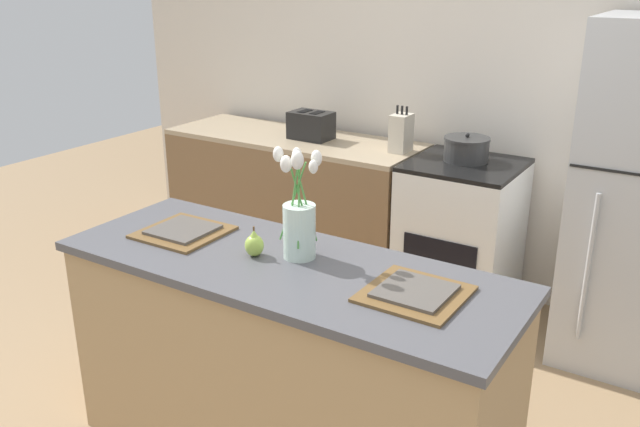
{
  "coord_description": "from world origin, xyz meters",
  "views": [
    {
      "loc": [
        1.36,
        -1.89,
        1.94
      ],
      "look_at": [
        0.0,
        0.25,
        1.01
      ],
      "focal_mm": 38.0,
      "sensor_mm": 36.0,
      "label": 1
    }
  ],
  "objects_px": {
    "plate_setting_right": "(415,293)",
    "knife_block": "(401,133)",
    "toaster": "(311,125)",
    "pear_figurine": "(254,244)",
    "flower_vase": "(299,220)",
    "cooking_pot": "(466,149)",
    "plate_setting_left": "(183,231)",
    "stove_range": "(460,239)"
  },
  "relations": [
    {
      "from": "flower_vase",
      "to": "plate_setting_left",
      "type": "xyz_separation_m",
      "value": [
        -0.54,
        -0.06,
        -0.14
      ]
    },
    {
      "from": "plate_setting_right",
      "to": "cooking_pot",
      "type": "distance_m",
      "value": 1.68
    },
    {
      "from": "plate_setting_right",
      "to": "toaster",
      "type": "distance_m",
      "value": 2.16
    },
    {
      "from": "flower_vase",
      "to": "cooking_pot",
      "type": "relative_size",
      "value": 1.72
    },
    {
      "from": "knife_block",
      "to": "pear_figurine",
      "type": "bearing_deg",
      "value": -83.75
    },
    {
      "from": "plate_setting_right",
      "to": "knife_block",
      "type": "bearing_deg",
      "value": 117.57
    },
    {
      "from": "toaster",
      "to": "knife_block",
      "type": "distance_m",
      "value": 0.62
    },
    {
      "from": "flower_vase",
      "to": "cooking_pot",
      "type": "bearing_deg",
      "value": 87.53
    },
    {
      "from": "plate_setting_right",
      "to": "toaster",
      "type": "relative_size",
      "value": 1.18
    },
    {
      "from": "pear_figurine",
      "to": "flower_vase",
      "type": "bearing_deg",
      "value": 28.22
    },
    {
      "from": "stove_range",
      "to": "pear_figurine",
      "type": "height_order",
      "value": "pear_figurine"
    },
    {
      "from": "plate_setting_left",
      "to": "flower_vase",
      "type": "bearing_deg",
      "value": 6.16
    },
    {
      "from": "toaster",
      "to": "cooking_pot",
      "type": "bearing_deg",
      "value": 1.66
    },
    {
      "from": "knife_block",
      "to": "plate_setting_left",
      "type": "bearing_deg",
      "value": -97.53
    },
    {
      "from": "pear_figurine",
      "to": "plate_setting_right",
      "type": "height_order",
      "value": "pear_figurine"
    },
    {
      "from": "stove_range",
      "to": "flower_vase",
      "type": "xyz_separation_m",
      "value": [
        -0.08,
        -1.52,
        0.59
      ]
    },
    {
      "from": "pear_figurine",
      "to": "plate_setting_left",
      "type": "relative_size",
      "value": 0.36
    },
    {
      "from": "pear_figurine",
      "to": "toaster",
      "type": "distance_m",
      "value": 1.8
    },
    {
      "from": "cooking_pot",
      "to": "knife_block",
      "type": "relative_size",
      "value": 0.94
    },
    {
      "from": "stove_range",
      "to": "knife_block",
      "type": "height_order",
      "value": "knife_block"
    },
    {
      "from": "pear_figurine",
      "to": "plate_setting_left",
      "type": "distance_m",
      "value": 0.39
    },
    {
      "from": "plate_setting_left",
      "to": "plate_setting_right",
      "type": "bearing_deg",
      "value": 0.0
    },
    {
      "from": "cooking_pot",
      "to": "knife_block",
      "type": "height_order",
      "value": "knife_block"
    },
    {
      "from": "pear_figurine",
      "to": "knife_block",
      "type": "distance_m",
      "value": 1.65
    },
    {
      "from": "stove_range",
      "to": "cooking_pot",
      "type": "height_order",
      "value": "cooking_pot"
    },
    {
      "from": "pear_figurine",
      "to": "plate_setting_right",
      "type": "distance_m",
      "value": 0.66
    },
    {
      "from": "plate_setting_left",
      "to": "knife_block",
      "type": "distance_m",
      "value": 1.63
    },
    {
      "from": "flower_vase",
      "to": "pear_figurine",
      "type": "xyz_separation_m",
      "value": [
        -0.15,
        -0.08,
        -0.1
      ]
    },
    {
      "from": "flower_vase",
      "to": "plate_setting_right",
      "type": "relative_size",
      "value": 1.32
    },
    {
      "from": "cooking_pot",
      "to": "knife_block",
      "type": "distance_m",
      "value": 0.4
    },
    {
      "from": "plate_setting_right",
      "to": "toaster",
      "type": "height_order",
      "value": "toaster"
    },
    {
      "from": "flower_vase",
      "to": "plate_setting_right",
      "type": "xyz_separation_m",
      "value": [
        0.51,
        -0.06,
        -0.14
      ]
    },
    {
      "from": "knife_block",
      "to": "flower_vase",
      "type": "bearing_deg",
      "value": -77.95
    },
    {
      "from": "plate_setting_left",
      "to": "stove_range",
      "type": "bearing_deg",
      "value": 68.39
    },
    {
      "from": "stove_range",
      "to": "plate_setting_right",
      "type": "bearing_deg",
      "value": -74.9
    },
    {
      "from": "flower_vase",
      "to": "plate_setting_right",
      "type": "distance_m",
      "value": 0.53
    },
    {
      "from": "stove_range",
      "to": "toaster",
      "type": "height_order",
      "value": "toaster"
    },
    {
      "from": "pear_figurine",
      "to": "knife_block",
      "type": "xyz_separation_m",
      "value": [
        -0.18,
        1.63,
        0.09
      ]
    },
    {
      "from": "flower_vase",
      "to": "toaster",
      "type": "height_order",
      "value": "flower_vase"
    },
    {
      "from": "pear_figurine",
      "to": "plate_setting_left",
      "type": "xyz_separation_m",
      "value": [
        -0.39,
        0.02,
        -0.04
      ]
    },
    {
      "from": "plate_setting_right",
      "to": "cooking_pot",
      "type": "bearing_deg",
      "value": 105.25
    },
    {
      "from": "toaster",
      "to": "pear_figurine",
      "type": "bearing_deg",
      "value": -63.82
    }
  ]
}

